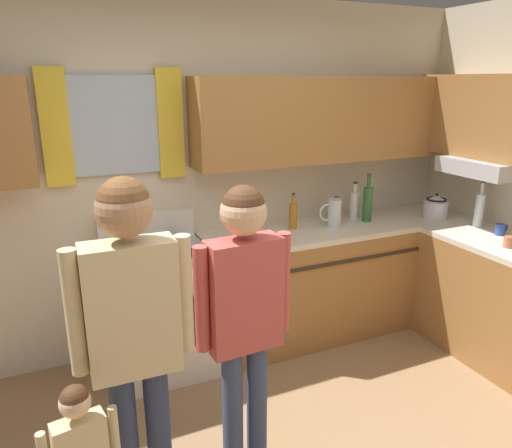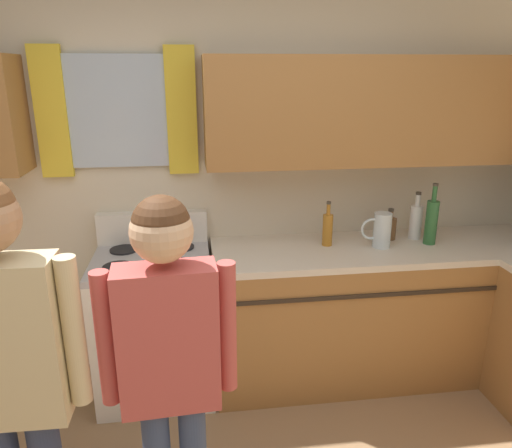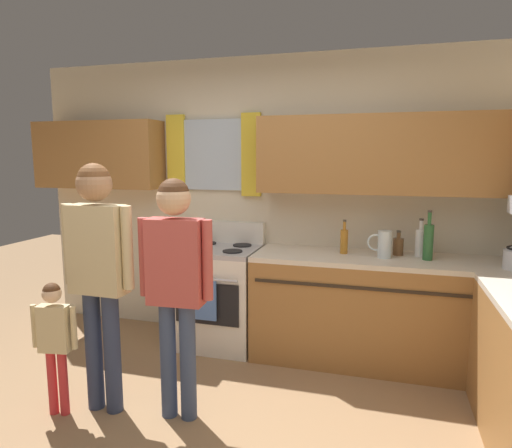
% 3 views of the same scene
% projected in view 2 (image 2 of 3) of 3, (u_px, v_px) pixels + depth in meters
% --- Properties ---
extents(back_wall_unit, '(4.60, 0.42, 2.60)m').
position_uv_depth(back_wall_unit, '(214.00, 153.00, 3.00)').
color(back_wall_unit, beige).
rests_on(back_wall_unit, ground).
extents(kitchen_counter_run, '(2.29, 1.81, 0.90)m').
position_uv_depth(kitchen_counter_run, '(453.00, 330.00, 2.93)').
color(kitchen_counter_run, '#9E6B38').
rests_on(kitchen_counter_run, ground).
extents(stove_oven, '(0.69, 0.67, 1.10)m').
position_uv_depth(stove_oven, '(156.00, 322.00, 2.99)').
color(stove_oven, silver).
rests_on(stove_oven, ground).
extents(bottle_squat_brown, '(0.08, 0.08, 0.21)m').
position_uv_depth(bottle_squat_brown, '(390.00, 228.00, 3.15)').
color(bottle_squat_brown, brown).
rests_on(bottle_squat_brown, kitchen_counter_run).
extents(bottle_oil_amber, '(0.06, 0.06, 0.29)m').
position_uv_depth(bottle_oil_amber, '(328.00, 229.00, 3.03)').
color(bottle_oil_amber, '#B27223').
rests_on(bottle_oil_amber, kitchen_counter_run).
extents(bottle_wine_green, '(0.08, 0.08, 0.39)m').
position_uv_depth(bottle_wine_green, '(431.00, 221.00, 3.04)').
color(bottle_wine_green, '#2D6633').
rests_on(bottle_wine_green, kitchen_counter_run).
extents(bottle_milk_white, '(0.08, 0.08, 0.31)m').
position_uv_depth(bottle_milk_white, '(416.00, 221.00, 3.15)').
color(bottle_milk_white, white).
rests_on(bottle_milk_white, kitchen_counter_run).
extents(water_pitcher, '(0.19, 0.11, 0.22)m').
position_uv_depth(water_pitcher, '(381.00, 230.00, 2.99)').
color(water_pitcher, silver).
rests_on(water_pitcher, kitchen_counter_run).
extents(adult_holding_child, '(0.52, 0.23, 1.67)m').
position_uv_depth(adult_holding_child, '(7.00, 359.00, 1.60)').
color(adult_holding_child, '#2D3856').
rests_on(adult_holding_child, ground).
extents(adult_in_plaid, '(0.49, 0.21, 1.58)m').
position_uv_depth(adult_in_plaid, '(169.00, 353.00, 1.73)').
color(adult_in_plaid, '#38476B').
rests_on(adult_in_plaid, ground).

